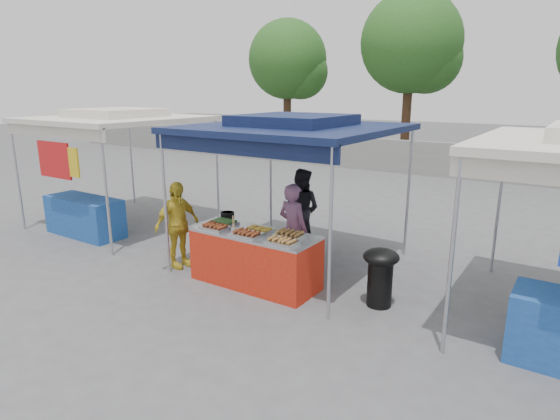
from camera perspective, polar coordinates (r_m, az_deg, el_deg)
The scene contains 22 objects.
ground_plane at distance 7.54m, azimuth -2.55°, elevation -8.71°, with size 80.00×80.00×0.00m, color #535355.
back_wall at distance 17.25m, azimuth 19.59°, elevation 5.74°, with size 40.00×0.25×1.20m, color slate.
main_canopy at distance 7.76m, azimuth 1.53°, elevation 10.06°, with size 3.20×3.20×2.57m.
neighbor_stall_left at distance 10.67m, azimuth -20.76°, elevation 6.18°, with size 3.20×3.20×2.57m.
tree_0 at distance 22.07m, azimuth 1.31°, elevation 17.49°, with size 3.57×3.52×6.05m.
tree_1 at distance 19.88m, azimuth 16.12°, elevation 18.57°, with size 3.89×3.89×6.69m.
vendor_table at distance 7.31m, azimuth -3.05°, elevation -5.90°, with size 2.00×0.80×0.85m.
food_tray_fl at distance 7.36m, azimuth -7.96°, elevation -2.10°, with size 0.42×0.30×0.07m.
food_tray_fm at distance 6.96m, azimuth -4.02°, elevation -2.98°, with size 0.42×0.30×0.07m.
food_tray_fr at distance 6.61m, azimuth 0.28°, elevation -3.88°, with size 0.42×0.30×0.07m.
food_tray_bl at distance 7.60m, azimuth -6.87°, elevation -1.53°, with size 0.42×0.30×0.07m.
food_tray_bm at distance 7.19m, azimuth -2.53°, elevation -2.38°, with size 0.42×0.30×0.07m.
food_tray_br at distance 6.93m, azimuth 1.21°, elevation -3.01°, with size 0.42×0.30×0.07m.
cooking_pot at distance 7.87m, azimuth -6.41°, elevation -0.72°, with size 0.22×0.22×0.13m, color black.
skewer_cup at distance 7.03m, azimuth -5.64°, elevation -2.63°, with size 0.09×0.09×0.11m, color #ACADB3.
wok_burner at distance 6.71m, azimuth 12.14°, elevation -7.42°, with size 0.50×0.50×0.85m.
crate_left at distance 8.08m, azimuth -1.96°, elevation -5.92°, with size 0.51×0.35×0.30m, color navy.
crate_right at distance 7.72m, azimuth 1.10°, elevation -7.06°, with size 0.44×0.31×0.26m, color navy.
crate_stacked at distance 7.63m, azimuth 1.11°, elevation -5.22°, with size 0.44×0.31×0.26m, color navy.
vendor_woman at distance 7.60m, azimuth 1.59°, elevation -2.39°, with size 0.56×0.36×1.52m, color #7E5074.
helper_man at distance 8.82m, azimuth 2.58°, elevation 0.08°, with size 0.76×0.59×1.56m, color black.
customer_person at distance 8.10m, azimuth -12.41°, elevation -1.80°, with size 0.87×0.36×1.49m, color gold.
Camera 1 is at (4.11, -5.59, 2.96)m, focal length 30.00 mm.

